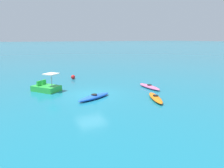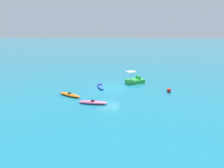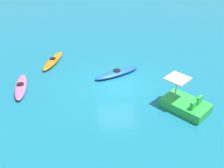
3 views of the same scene
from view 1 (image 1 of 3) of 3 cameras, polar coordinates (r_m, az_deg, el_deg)
The scene contains 6 objects.
ground_plane at distance 17.22m, azimuth -6.03°, elevation -3.01°, with size 600.00×600.00×0.00m, color #19728C.
kayak_orange at distance 16.01m, azimuth 12.33°, elevation -3.87°, with size 2.99×1.74×0.37m.
kayak_pink at distance 19.51m, azimuth 10.64°, elevation -0.77°, with size 2.92×0.74×0.37m.
kayak_blue at distance 15.96m, azimuth -5.09°, elevation -3.66°, with size 1.86×3.24×0.37m.
pedal_boat_green at distance 19.15m, azimuth -18.24°, elevation -0.93°, with size 2.82×2.64×1.68m.
buoy_red at distance 23.98m, azimuth -11.07°, elevation 1.97°, with size 0.49×0.49×0.49m, color red.
Camera 1 is at (15.48, -5.89, 4.71)m, focal length 32.00 mm.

